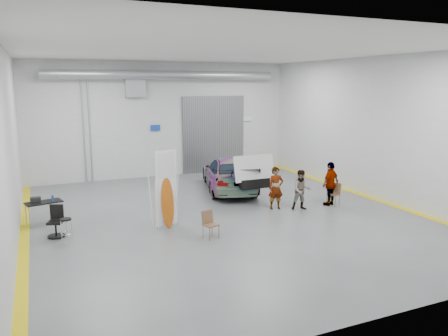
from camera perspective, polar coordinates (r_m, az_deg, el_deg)
name	(u,v)px	position (r m, az deg, el deg)	size (l,w,h in m)	color
ground	(224,216)	(16.45, 0.04, -6.22)	(16.00, 16.00, 0.00)	#55585C
room_shell	(208,103)	(17.88, -2.11, 8.44)	(14.02, 16.18, 6.01)	silver
sedan_car	(229,174)	(20.18, 0.68, -0.76)	(2.14, 5.26, 1.52)	silver
person_a	(276,188)	(17.23, 6.79, -2.62)	(0.61, 0.40, 1.68)	#8E604D
person_b	(302,190)	(17.28, 10.10, -2.84)	(0.77, 0.59, 1.58)	#486284
person_c	(330,184)	(18.13, 13.74, -1.99)	(1.04, 0.43, 1.79)	#964D32
surfboard_display	(165,195)	(14.88, -7.66, -3.56)	(0.79, 0.35, 2.85)	white
folding_chair_near	(211,230)	(14.04, -1.75, -8.10)	(0.51, 0.53, 0.88)	brown
folding_chair_far	(333,198)	(18.31, 14.05, -3.87)	(0.55, 0.69, 0.90)	brown
shop_stool	(66,229)	(14.72, -19.89, -7.54)	(0.36, 0.36, 0.71)	black
work_table	(42,202)	(16.69, -22.73, -4.11)	(1.32, 0.87, 0.99)	#96989E
office_chair	(55,223)	(15.14, -21.17, -6.75)	(0.57, 0.60, 1.01)	black
trunk_lid	(253,166)	(17.93, 3.79, 0.27)	(1.78, 1.08, 0.04)	silver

